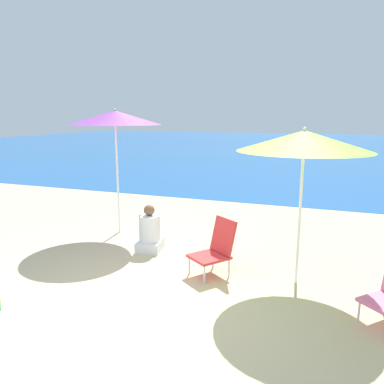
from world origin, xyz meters
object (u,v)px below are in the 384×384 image
at_px(beach_umbrella_purple, 115,118).
at_px(beach_umbrella_lime, 304,141).
at_px(person_seated_near, 150,233).
at_px(beach_chair_red, 216,247).

relative_size(beach_umbrella_purple, beach_umbrella_lime, 1.13).
relative_size(beach_umbrella_purple, person_seated_near, 3.01).
distance_m(beach_umbrella_purple, beach_chair_red, 3.09).
bearing_deg(beach_chair_red, beach_umbrella_purple, -171.51).
height_order(beach_umbrella_lime, person_seated_near, beach_umbrella_lime).
bearing_deg(beach_chair_red, beach_umbrella_lime, 41.75).
xyz_separation_m(beach_chair_red, person_seated_near, (-1.29, 0.53, -0.10)).
xyz_separation_m(beach_umbrella_purple, person_seated_near, (0.98, -0.66, -1.83)).
distance_m(beach_umbrella_purple, person_seated_near, 2.18).
height_order(beach_umbrella_purple, person_seated_near, beach_umbrella_purple).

